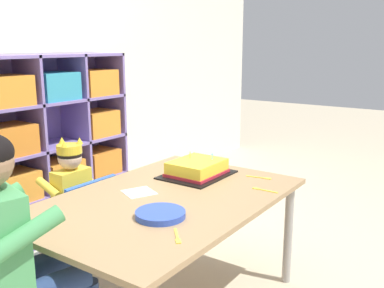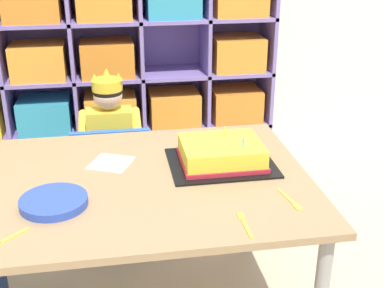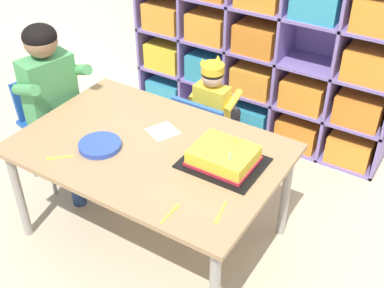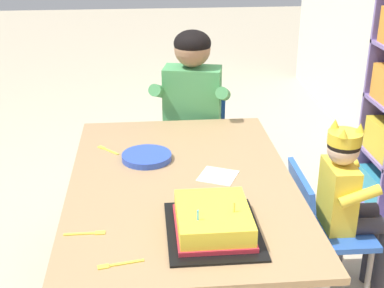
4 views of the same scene
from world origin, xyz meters
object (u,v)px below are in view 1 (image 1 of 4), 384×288
Objects in this scene: classroom_chair_blue at (81,218)px; fork_by_napkin at (177,237)px; activity_table at (165,209)px; birthday_cake_on_tray at (197,169)px; adult_helper_seated at (11,240)px; fork_near_child_seat at (263,190)px; fork_beside_plate_stack at (260,178)px; paper_plate_stack at (160,214)px; child_with_crown at (67,191)px.

classroom_chair_blue is 1.00m from fork_by_napkin.
activity_table is 3.48× the size of birthday_cake_on_tray.
fork_by_napkin is at bearing 72.20° from classroom_chair_blue.
fork_near_child_seat is (1.11, -0.45, -0.04)m from adult_helper_seated.
fork_by_napkin reaches higher than activity_table.
fork_beside_plate_stack is (0.16, -0.31, -0.03)m from birthday_cake_on_tray.
paper_plate_stack is (-0.59, -0.21, -0.02)m from birthday_cake_on_tray.
paper_plate_stack is at bearing -100.90° from adult_helper_seated.
activity_table is at bearing -84.85° from adult_helper_seated.
classroom_chair_blue is 0.74× the size of child_with_crown.
adult_helper_seated is 1.20m from fork_near_child_seat.
paper_plate_stack is 1.56× the size of fork_near_child_seat.
adult_helper_seated reaches higher than child_with_crown.
fork_by_napkin is 0.69m from fork_near_child_seat.
birthday_cake_on_tray is at bearing -78.37° from adult_helper_seated.
classroom_chair_blue is 4.22× the size of fork_beside_plate_stack.
fork_beside_plate_stack is at bearing 120.20° from fork_near_child_seat.
activity_table reaches higher than classroom_chair_blue.
classroom_chair_blue is at bearing -42.89° from adult_helper_seated.
birthday_cake_on_tray reaches higher than classroom_chair_blue.
paper_plate_stack reaches higher than classroom_chair_blue.
activity_table is 2.23× the size of classroom_chair_blue.
adult_helper_seated is at bearing 92.56° from fork_by_napkin.
activity_table is 0.63m from classroom_chair_blue.
classroom_chair_blue is at bearing 23.50° from fork_beside_plate_stack.
fork_beside_plate_stack is (0.56, -0.84, 0.24)m from classroom_chair_blue.
fork_by_napkin is at bearing -121.60° from adult_helper_seated.
child_with_crown is 1.12m from fork_near_child_seat.
fork_near_child_seat is (0.36, -0.34, 0.06)m from activity_table.
child_with_crown is 2.13× the size of birthday_cake_on_tray.
activity_table is at bearing 56.09° from fork_beside_plate_stack.
adult_helper_seated is at bearing 172.17° from activity_table.
classroom_chair_blue is 2.81× the size of paper_plate_stack.
child_with_crown is 0.79× the size of adult_helper_seated.
fork_near_child_seat is (0.57, -0.21, -0.01)m from paper_plate_stack.
paper_plate_stack is at bearing -160.12° from birthday_cake_on_tray.
child_with_crown reaches higher than fork_near_child_seat.
fork_beside_plate_stack is at bearing -37.69° from fork_by_napkin.
child_with_crown reaches higher than classroom_chair_blue.
adult_helper_seated is 4.86× the size of paper_plate_stack.
birthday_cake_on_tray is (0.40, -0.63, 0.14)m from child_with_crown.
paper_plate_stack is at bearing 13.36° from fork_by_napkin.
adult_helper_seated is 7.32× the size of fork_beside_plate_stack.
fork_near_child_seat is at bearing -43.39° from activity_table.
child_with_crown is 0.76m from birthday_cake_on_tray.
adult_helper_seated is 2.71× the size of birthday_cake_on_tray.
fork_beside_plate_stack is (0.75, -0.10, -0.01)m from paper_plate_stack.
adult_helper_seated is at bearing 34.94° from classroom_chair_blue.
fork_near_child_seat is at bearing 112.82° from classroom_chair_blue.
adult_helper_seated is 1.34m from fork_beside_plate_stack.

